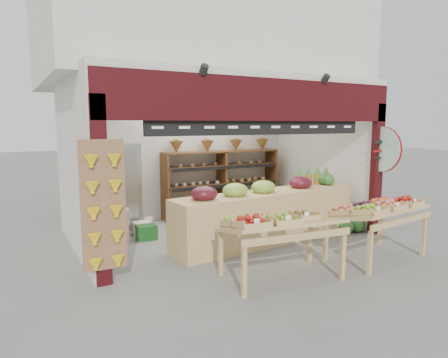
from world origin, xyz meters
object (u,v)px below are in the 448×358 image
Objects in this scene: cardboard_stack at (130,228)px; mid_counter at (267,215)px; watermelon_pile at (347,221)px; refrigerator at (119,187)px; display_table_left at (273,223)px; display_table_right at (377,210)px; back_shelving at (222,170)px.

cardboard_stack is 2.68m from mid_counter.
watermelon_pile is at bearing -20.10° from cardboard_stack.
refrigerator is 1.03× the size of display_table_left.
display_table_right reaches higher than cardboard_stack.
back_shelving is 2.57m from refrigerator.
cardboard_stack is at bearing 136.91° from display_table_right.
cardboard_stack is 0.54× the size of display_table_right.
refrigerator is at bearing -177.50° from back_shelving.
back_shelving is at bearing 122.75° from watermelon_pile.
display_table_left is 2.04m from display_table_right.
watermelon_pile is (4.20, -2.45, -0.72)m from refrigerator.
display_table_left reaches higher than watermelon_pile.
display_table_right is at bearing -80.30° from back_shelving.
cardboard_stack is 0.24× the size of mid_counter.
watermelon_pile is at bearing 58.44° from display_table_right.
display_table_right is 1.91m from watermelon_pile.
mid_counter reaches higher than watermelon_pile.
cardboard_stack is 4.57m from display_table_right.
cardboard_stack is 1.20× the size of watermelon_pile.
cardboard_stack is at bearing 147.91° from mid_counter.
watermelon_pile is (2.98, 1.42, -0.63)m from display_table_left.
refrigerator reaches higher than cardboard_stack.
mid_counter is 2.00m from display_table_right.
watermelon_pile is at bearing -57.25° from back_shelving.
refrigerator is 0.47× the size of mid_counter.
display_table_left is 3.36m from watermelon_pile.
cardboard_stack is at bearing 159.90° from watermelon_pile.
display_table_left is 1.01× the size of display_table_right.
back_shelving is 4.17m from display_table_right.
back_shelving is 1.64× the size of refrigerator.
refrigerator reaches higher than mid_counter.
cardboard_stack is (-2.61, -1.00, -0.89)m from back_shelving.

